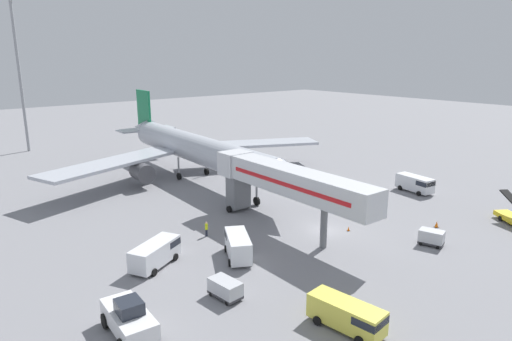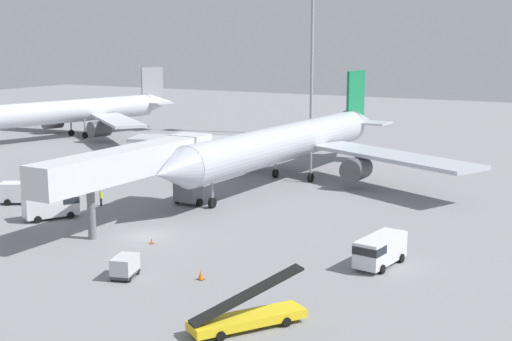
{
  "view_description": "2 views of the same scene",
  "coord_description": "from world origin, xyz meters",
  "px_view_note": "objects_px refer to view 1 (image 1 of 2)",
  "views": [
    {
      "loc": [
        -35.42,
        -31.16,
        18.7
      ],
      "look_at": [
        3.26,
        15.74,
        3.2
      ],
      "focal_mm": 31.81,
      "sensor_mm": 36.0,
      "label": 1
    },
    {
      "loc": [
        36.76,
        -47.78,
        17.04
      ],
      "look_at": [
        1.88,
        17.0,
        3.15
      ],
      "focal_mm": 49.46,
      "sensor_mm": 36.0,
      "label": 2
    }
  ],
  "objects_px": {
    "airplane_at_gate": "(194,149)",
    "service_van_mid_right": "(348,315)",
    "jet_bridge": "(282,181)",
    "ground_crew_worker_foreground": "(206,229)",
    "pushback_tug": "(129,318)",
    "service_van_near_center": "(156,252)",
    "safety_cone_bravo": "(348,229)",
    "apron_light_mast": "(16,46)",
    "service_van_near_left": "(238,245)",
    "baggage_cart_far_center": "(431,237)",
    "service_van_rear_left": "(416,183)",
    "safety_cone_charlie": "(437,224)",
    "baggage_cart_mid_left": "(225,288)"
  },
  "relations": [
    {
      "from": "service_van_rear_left",
      "to": "safety_cone_bravo",
      "type": "distance_m",
      "value": 19.05
    },
    {
      "from": "jet_bridge",
      "to": "ground_crew_worker_foreground",
      "type": "height_order",
      "value": "jet_bridge"
    },
    {
      "from": "service_van_rear_left",
      "to": "baggage_cart_mid_left",
      "type": "distance_m",
      "value": 37.92
    },
    {
      "from": "pushback_tug",
      "to": "service_van_near_left",
      "type": "relative_size",
      "value": 1.05
    },
    {
      "from": "apron_light_mast",
      "to": "ground_crew_worker_foreground",
      "type": "bearing_deg",
      "value": -87.14
    },
    {
      "from": "service_van_rear_left",
      "to": "safety_cone_bravo",
      "type": "height_order",
      "value": "service_van_rear_left"
    },
    {
      "from": "service_van_near_center",
      "to": "service_van_near_left",
      "type": "height_order",
      "value": "service_van_near_left"
    },
    {
      "from": "service_van_rear_left",
      "to": "ground_crew_worker_foreground",
      "type": "bearing_deg",
      "value": 170.61
    },
    {
      "from": "airplane_at_gate",
      "to": "service_van_mid_right",
      "type": "bearing_deg",
      "value": -107.94
    },
    {
      "from": "service_van_rear_left",
      "to": "safety_cone_bravo",
      "type": "bearing_deg",
      "value": -169.62
    },
    {
      "from": "airplane_at_gate",
      "to": "service_van_rear_left",
      "type": "bearing_deg",
      "value": -52.67
    },
    {
      "from": "ground_crew_worker_foreground",
      "to": "apron_light_mast",
      "type": "distance_m",
      "value": 63.16
    },
    {
      "from": "ground_crew_worker_foreground",
      "to": "safety_cone_charlie",
      "type": "distance_m",
      "value": 25.63
    },
    {
      "from": "pushback_tug",
      "to": "service_van_rear_left",
      "type": "relative_size",
      "value": 1.01
    },
    {
      "from": "service_van_near_left",
      "to": "ground_crew_worker_foreground",
      "type": "relative_size",
      "value": 3.31
    },
    {
      "from": "jet_bridge",
      "to": "safety_cone_charlie",
      "type": "height_order",
      "value": "jet_bridge"
    },
    {
      "from": "airplane_at_gate",
      "to": "service_van_near_left",
      "type": "bearing_deg",
      "value": -114.21
    },
    {
      "from": "airplane_at_gate",
      "to": "service_van_rear_left",
      "type": "relative_size",
      "value": 8.9
    },
    {
      "from": "pushback_tug",
      "to": "service_van_rear_left",
      "type": "distance_m",
      "value": 45.78
    },
    {
      "from": "jet_bridge",
      "to": "service_van_rear_left",
      "type": "xyz_separation_m",
      "value": [
        23.99,
        -1.78,
        -4.25
      ]
    },
    {
      "from": "airplane_at_gate",
      "to": "safety_cone_charlie",
      "type": "distance_m",
      "value": 36.69
    },
    {
      "from": "service_van_near_left",
      "to": "baggage_cart_far_center",
      "type": "bearing_deg",
      "value": -31.09
    },
    {
      "from": "service_van_near_left",
      "to": "ground_crew_worker_foreground",
      "type": "distance_m",
      "value": 6.32
    },
    {
      "from": "safety_cone_bravo",
      "to": "airplane_at_gate",
      "type": "bearing_deg",
      "value": 92.34
    },
    {
      "from": "ground_crew_worker_foreground",
      "to": "apron_light_mast",
      "type": "height_order",
      "value": "apron_light_mast"
    },
    {
      "from": "service_van_mid_right",
      "to": "service_van_near_center",
      "type": "bearing_deg",
      "value": 107.42
    },
    {
      "from": "service_van_near_center",
      "to": "service_van_near_left",
      "type": "distance_m",
      "value": 7.57
    },
    {
      "from": "jet_bridge",
      "to": "apron_light_mast",
      "type": "relative_size",
      "value": 0.75
    },
    {
      "from": "service_van_near_left",
      "to": "baggage_cart_far_center",
      "type": "distance_m",
      "value": 19.7
    },
    {
      "from": "pushback_tug",
      "to": "baggage_cart_far_center",
      "type": "relative_size",
      "value": 2.11
    },
    {
      "from": "safety_cone_bravo",
      "to": "apron_light_mast",
      "type": "relative_size",
      "value": 0.02
    },
    {
      "from": "jet_bridge",
      "to": "baggage_cart_far_center",
      "type": "xyz_separation_m",
      "value": [
        8.71,
        -13.0,
        -4.67
      ]
    },
    {
      "from": "airplane_at_gate",
      "to": "service_van_near_center",
      "type": "relative_size",
      "value": 8.59
    },
    {
      "from": "baggage_cart_far_center",
      "to": "ground_crew_worker_foreground",
      "type": "bearing_deg",
      "value": 134.72
    },
    {
      "from": "safety_cone_charlie",
      "to": "service_van_near_left",
      "type": "bearing_deg",
      "value": 160.05
    },
    {
      "from": "airplane_at_gate",
      "to": "safety_cone_bravo",
      "type": "relative_size",
      "value": 99.47
    },
    {
      "from": "service_van_mid_right",
      "to": "pushback_tug",
      "type": "bearing_deg",
      "value": 142.78
    },
    {
      "from": "pushback_tug",
      "to": "service_van_mid_right",
      "type": "height_order",
      "value": "pushback_tug"
    },
    {
      "from": "ground_crew_worker_foreground",
      "to": "safety_cone_charlie",
      "type": "bearing_deg",
      "value": -33.71
    },
    {
      "from": "jet_bridge",
      "to": "service_van_rear_left",
      "type": "height_order",
      "value": "jet_bridge"
    },
    {
      "from": "service_van_mid_right",
      "to": "service_van_near_center",
      "type": "relative_size",
      "value": 0.99
    },
    {
      "from": "airplane_at_gate",
      "to": "service_van_near_center",
      "type": "distance_m",
      "value": 30.57
    },
    {
      "from": "pushback_tug",
      "to": "baggage_cart_far_center",
      "type": "xyz_separation_m",
      "value": [
        30.09,
        -5.06,
        -0.39
      ]
    },
    {
      "from": "ground_crew_worker_foreground",
      "to": "safety_cone_bravo",
      "type": "bearing_deg",
      "value": -33.94
    },
    {
      "from": "service_van_near_left",
      "to": "airplane_at_gate",
      "type": "bearing_deg",
      "value": 65.79
    },
    {
      "from": "service_van_mid_right",
      "to": "service_van_near_left",
      "type": "relative_size",
      "value": 1.07
    },
    {
      "from": "service_van_near_left",
      "to": "baggage_cart_far_center",
      "type": "xyz_separation_m",
      "value": [
        16.86,
        -10.17,
        -0.43
      ]
    },
    {
      "from": "service_van_near_center",
      "to": "service_van_near_left",
      "type": "relative_size",
      "value": 1.07
    },
    {
      "from": "jet_bridge",
      "to": "service_van_rear_left",
      "type": "distance_m",
      "value": 24.43
    },
    {
      "from": "service_van_mid_right",
      "to": "safety_cone_bravo",
      "type": "relative_size",
      "value": 11.5
    }
  ]
}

